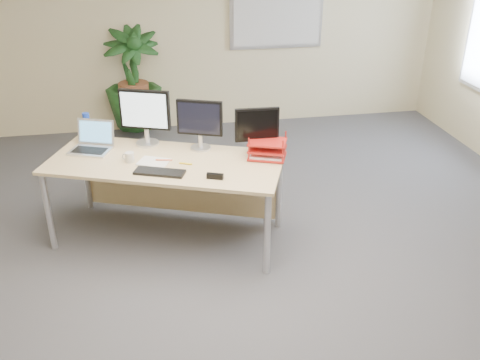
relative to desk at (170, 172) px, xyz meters
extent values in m
plane|color=#45454A|center=(0.48, -1.16, -0.63)|extent=(8.00, 8.00, 0.00)
cube|color=beige|center=(0.48, 2.84, 0.72)|extent=(7.00, 0.04, 2.70)
cube|color=silver|center=(1.68, 2.81, 0.92)|extent=(1.30, 0.03, 0.95)
cube|color=silver|center=(1.68, 2.79, 0.92)|extent=(1.20, 0.01, 0.85)
cube|color=#D7BA7F|center=(-0.04, -0.11, 0.16)|extent=(2.26, 1.57, 0.03)
cube|color=#D7BA7F|center=(0.10, 0.27, -0.24)|extent=(1.85, 0.73, 0.65)
cylinder|color=silver|center=(-1.11, -0.11, -0.24)|extent=(0.05, 0.05, 0.77)
cylinder|color=silver|center=(0.74, -0.83, -0.24)|extent=(0.05, 0.05, 0.77)
cylinder|color=silver|center=(-0.83, 0.61, -0.24)|extent=(0.05, 0.05, 0.77)
cylinder|color=silver|center=(1.02, -0.10, -0.24)|extent=(0.05, 0.05, 0.77)
imported|color=#143817|center=(-0.32, 2.54, 0.12)|extent=(0.92, 0.92, 1.50)
cylinder|color=silver|center=(-0.18, 0.30, 0.18)|extent=(0.22, 0.22, 0.02)
cylinder|color=silver|center=(-0.18, 0.30, 0.26)|extent=(0.04, 0.04, 0.13)
cube|color=black|center=(-0.18, 0.30, 0.52)|extent=(0.46, 0.21, 0.37)
cube|color=silver|center=(-0.19, 0.28, 0.52)|extent=(0.41, 0.16, 0.33)
cylinder|color=silver|center=(0.30, 0.10, 0.18)|extent=(0.19, 0.19, 0.02)
cylinder|color=silver|center=(0.30, 0.10, 0.25)|extent=(0.04, 0.04, 0.12)
cube|color=black|center=(0.30, 0.10, 0.48)|extent=(0.41, 0.19, 0.33)
cube|color=black|center=(0.30, 0.08, 0.48)|extent=(0.36, 0.14, 0.29)
cylinder|color=silver|center=(0.79, -0.11, 0.18)|extent=(0.18, 0.18, 0.02)
cylinder|color=silver|center=(0.79, -0.11, 0.24)|extent=(0.04, 0.04, 0.11)
cube|color=black|center=(0.79, -0.11, 0.46)|extent=(0.40, 0.05, 0.31)
cube|color=black|center=(0.79, -0.13, 0.46)|extent=(0.36, 0.02, 0.27)
cube|color=silver|center=(-0.71, 0.21, 0.18)|extent=(0.42, 0.36, 0.02)
cube|color=black|center=(-0.71, 0.20, 0.19)|extent=(0.34, 0.26, 0.00)
cube|color=silver|center=(-0.65, 0.36, 0.31)|extent=(0.36, 0.19, 0.24)
cube|color=#5FB1F4|center=(-0.66, 0.35, 0.31)|extent=(0.31, 0.16, 0.19)
cube|color=black|center=(-0.10, -0.36, 0.18)|extent=(0.45, 0.29, 0.02)
cylinder|color=silver|center=(-0.35, -0.07, 0.22)|extent=(0.08, 0.08, 0.09)
torus|color=silver|center=(-0.39, -0.07, 0.22)|extent=(0.06, 0.03, 0.06)
cube|color=white|center=(-0.14, -0.13, 0.18)|extent=(0.32, 0.29, 0.01)
cylinder|color=#F7551B|center=(-0.05, -0.13, 0.19)|extent=(0.15, 0.04, 0.01)
cylinder|color=yellow|center=(0.14, -0.22, 0.18)|extent=(0.11, 0.06, 0.02)
cylinder|color=white|center=(-0.74, 0.52, 0.28)|extent=(0.07, 0.07, 0.21)
cylinder|color=blue|center=(-0.74, 0.52, 0.41)|extent=(0.06, 0.06, 0.06)
cylinder|color=blue|center=(-0.74, 0.52, 0.29)|extent=(0.07, 0.07, 0.07)
cube|color=#AF1B15|center=(0.87, -0.21, 0.19)|extent=(0.40, 0.35, 0.01)
cube|color=#AF1B15|center=(0.87, -0.21, 0.26)|extent=(0.40, 0.35, 0.01)
cube|color=#AF1B15|center=(0.87, -0.21, 0.33)|extent=(0.40, 0.35, 0.01)
cube|color=white|center=(0.87, -0.21, 0.20)|extent=(0.36, 0.31, 0.02)
cube|color=black|center=(0.35, -0.54, 0.19)|extent=(0.14, 0.09, 0.05)
camera|label=1|loc=(-0.15, -4.49, 2.17)|focal=40.00mm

